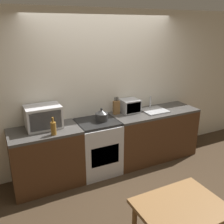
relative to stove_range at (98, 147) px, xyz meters
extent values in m
plane|color=#3D2D1E|center=(0.28, -0.66, -0.45)|extent=(16.00, 16.00, 0.00)
cube|color=silver|center=(0.28, 0.34, 0.85)|extent=(10.00, 0.06, 2.60)
cube|color=#4C2D19|center=(-0.84, 0.00, -0.02)|extent=(1.02, 0.62, 0.86)
cube|color=#474442|center=(-0.84, 0.00, 0.43)|extent=(1.02, 0.62, 0.04)
cube|color=#4C2D19|center=(1.11, 0.00, -0.02)|extent=(1.58, 0.62, 0.86)
cube|color=#474442|center=(1.11, 0.00, 0.43)|extent=(1.58, 0.62, 0.04)
cube|color=silver|center=(0.00, 0.00, -0.02)|extent=(0.65, 0.62, 0.86)
cube|color=black|center=(0.00, 0.00, 0.43)|extent=(0.62, 0.57, 0.04)
cube|color=black|center=(0.00, -0.30, -0.02)|extent=(0.47, 0.02, 0.32)
cylinder|color=#2D2D2D|center=(0.07, -0.02, 0.52)|extent=(0.20, 0.20, 0.13)
cone|color=#2D2D2D|center=(0.07, -0.02, 0.61)|extent=(0.19, 0.19, 0.06)
sphere|color=black|center=(0.07, -0.02, 0.65)|extent=(0.04, 0.04, 0.04)
cube|color=silver|center=(-0.81, 0.11, 0.62)|extent=(0.51, 0.36, 0.34)
cube|color=black|center=(-0.81, -0.07, 0.62)|extent=(0.45, 0.01, 0.27)
cylinder|color=olive|center=(-0.74, -0.21, 0.54)|extent=(0.08, 0.08, 0.18)
cylinder|color=olive|center=(-0.74, -0.21, 0.67)|extent=(0.03, 0.03, 0.07)
cube|color=brown|center=(0.43, 0.16, 0.57)|extent=(0.11, 0.07, 0.23)
cylinder|color=black|center=(0.40, 0.16, 0.72)|extent=(0.01, 0.01, 0.07)
cylinder|color=black|center=(0.43, 0.16, 0.72)|extent=(0.01, 0.01, 0.07)
cylinder|color=black|center=(0.46, 0.16, 0.72)|extent=(0.01, 0.01, 0.07)
cube|color=#ADAFB5|center=(0.69, 0.16, 0.57)|extent=(0.31, 0.27, 0.23)
cube|color=black|center=(0.69, 0.03, 0.57)|extent=(0.27, 0.01, 0.18)
cube|color=#ADAFB5|center=(1.11, 0.00, 0.46)|extent=(0.42, 0.38, 0.02)
cylinder|color=#ADAFB5|center=(1.11, 0.14, 0.58)|extent=(0.03, 0.03, 0.22)
cube|color=brown|center=(0.01, -1.98, 0.27)|extent=(0.82, 0.63, 0.04)
cylinder|color=brown|center=(0.36, -1.73, -0.10)|extent=(0.05, 0.05, 0.70)
camera|label=1|loc=(-1.43, -3.41, 1.89)|focal=40.00mm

